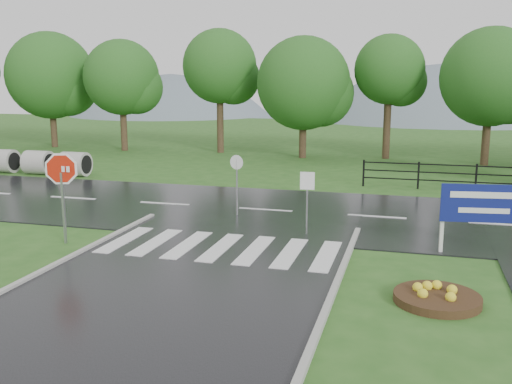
% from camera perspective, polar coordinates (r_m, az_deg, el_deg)
% --- Properties ---
extents(ground, '(120.00, 120.00, 0.00)m').
position_cam_1_polar(ground, '(11.88, -11.62, -12.37)').
color(ground, '#2B5A1E').
rests_on(ground, ground).
extents(main_road, '(90.00, 8.00, 0.04)m').
position_cam_1_polar(main_road, '(20.84, 0.94, -1.90)').
color(main_road, black).
rests_on(main_road, ground).
extents(crosswalk, '(6.50, 2.80, 0.02)m').
position_cam_1_polar(crosswalk, '(16.19, -3.55, -5.53)').
color(crosswalk, silver).
rests_on(crosswalk, ground).
extents(fence_west, '(9.58, 0.08, 1.20)m').
position_cam_1_polar(fence_west, '(26.09, 21.16, 1.61)').
color(fence_west, black).
rests_on(fence_west, ground).
extents(hills, '(102.00, 48.00, 48.00)m').
position_cam_1_polar(hills, '(77.36, 13.83, -4.39)').
color(hills, slate).
rests_on(hills, ground).
extents(treeline, '(83.20, 5.20, 10.00)m').
position_cam_1_polar(treeline, '(34.22, 8.50, 3.10)').
color(treeline, '#20571B').
rests_on(treeline, ground).
extents(culvert_pipes, '(7.60, 1.20, 1.20)m').
position_cam_1_polar(culvert_pipes, '(31.62, -22.45, 2.83)').
color(culvert_pipes, '#9E9B93').
rests_on(culvert_pipes, ground).
extents(stop_sign, '(1.20, 0.43, 2.83)m').
position_cam_1_polar(stop_sign, '(17.25, -18.87, 1.42)').
color(stop_sign, '#939399').
rests_on(stop_sign, ground).
extents(estate_billboard, '(2.25, 0.36, 1.98)m').
position_cam_1_polar(estate_billboard, '(16.39, 21.84, -1.42)').
color(estate_billboard, silver).
rests_on(estate_billboard, ground).
extents(flower_bed, '(1.84, 1.84, 0.37)m').
position_cam_1_polar(flower_bed, '(13.00, 17.66, -9.93)').
color(flower_bed, '#332111').
rests_on(flower_bed, ground).
extents(reg_sign_small, '(0.44, 0.07, 1.98)m').
position_cam_1_polar(reg_sign_small, '(17.32, 5.14, 0.17)').
color(reg_sign_small, '#939399').
rests_on(reg_sign_small, ground).
extents(reg_sign_round, '(0.50, 0.13, 2.17)m').
position_cam_1_polar(reg_sign_round, '(19.75, -1.94, 1.45)').
color(reg_sign_round, '#939399').
rests_on(reg_sign_round, ground).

